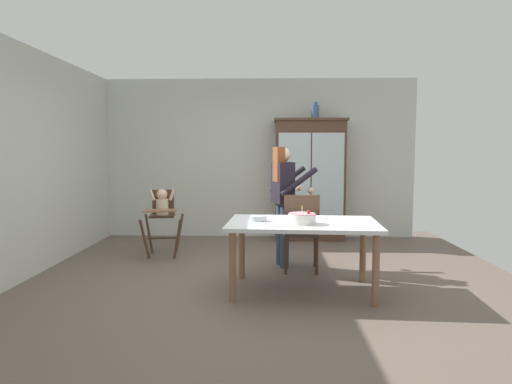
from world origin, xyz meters
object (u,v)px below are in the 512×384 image
at_px(ceramic_vase, 315,111).
at_px(birthday_cake, 302,218).
at_px(dining_table, 303,230).
at_px(adult_person, 283,191).
at_px(china_cabinet, 310,179).
at_px(high_chair_with_toddler, 162,210).
at_px(serving_bowl, 258,218).
at_px(dining_chair_far_side, 301,228).

relative_size(ceramic_vase, birthday_cake, 0.96).
bearing_deg(dining_table, adult_person, 99.68).
relative_size(ceramic_vase, adult_person, 0.18).
xyz_separation_m(china_cabinet, high_chair_with_toddler, (-2.18, -1.23, -0.36)).
bearing_deg(serving_bowl, dining_table, -5.24).
xyz_separation_m(high_chair_with_toddler, dining_table, (1.86, -1.53, -0.00)).
height_order(adult_person, dining_chair_far_side, adult_person).
distance_m(birthday_cake, dining_chair_far_side, 0.86).
height_order(adult_person, dining_table, adult_person).
bearing_deg(ceramic_vase, dining_chair_far_side, -99.94).
relative_size(dining_table, serving_bowl, 8.94).
bearing_deg(serving_bowl, high_chair_with_toddler, 133.00).
relative_size(high_chair_with_toddler, birthday_cake, 3.39).
distance_m(adult_person, dining_table, 1.07).
relative_size(high_chair_with_toddler, serving_bowl, 5.28).
height_order(china_cabinet, dining_table, china_cabinet).
bearing_deg(ceramic_vase, serving_bowl, -107.64).
xyz_separation_m(dining_table, dining_chair_far_side, (0.04, 0.70, -0.10)).
distance_m(china_cabinet, serving_bowl, 2.85).
bearing_deg(adult_person, serving_bowl, 145.86).
bearing_deg(adult_person, dining_chair_far_side, -162.72).
relative_size(birthday_cake, dining_chair_far_side, 0.29).
height_order(ceramic_vase, high_chair_with_toddler, ceramic_vase).
bearing_deg(ceramic_vase, birthday_cake, -98.22).
bearing_deg(dining_table, serving_bowl, 174.76).
distance_m(adult_person, dining_chair_far_side, 0.56).
height_order(dining_table, serving_bowl, serving_bowl).
bearing_deg(birthday_cake, china_cabinet, 83.24).
distance_m(dining_table, dining_chair_far_side, 0.71).
bearing_deg(serving_bowl, birthday_cake, -20.45).
xyz_separation_m(ceramic_vase, dining_chair_far_side, (-0.36, -2.07, -1.57)).
height_order(birthday_cake, serving_bowl, birthday_cake).
bearing_deg(adult_person, ceramic_vase, -35.32).
distance_m(ceramic_vase, dining_chair_far_side, 2.62).
xyz_separation_m(dining_table, birthday_cake, (-0.02, -0.12, 0.14)).
xyz_separation_m(adult_person, dining_table, (0.17, -1.01, -0.32)).
xyz_separation_m(birthday_cake, dining_chair_far_side, (0.06, 0.83, -0.24)).
distance_m(dining_table, serving_bowl, 0.48).
xyz_separation_m(china_cabinet, serving_bowl, (-0.79, -2.72, -0.24)).
xyz_separation_m(ceramic_vase, birthday_cake, (-0.42, -2.89, -1.33)).
xyz_separation_m(ceramic_vase, dining_table, (-0.40, -2.77, -1.47)).
distance_m(china_cabinet, high_chair_with_toddler, 2.53).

